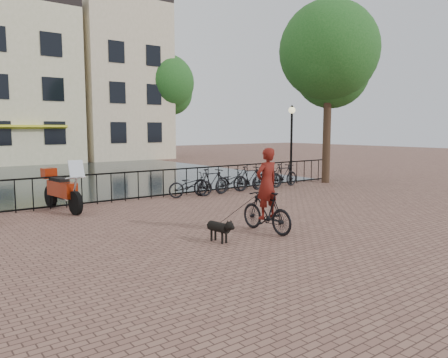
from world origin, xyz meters
TOP-DOWN VIEW (x-y plane):
  - ground at (0.00, 0.00)m, footprint 100.00×100.00m
  - canal_water at (0.00, 17.30)m, footprint 20.00×20.00m
  - railing at (0.00, 8.00)m, footprint 20.00×0.05m
  - canal_house_mid at (0.50, 30.00)m, footprint 8.00×9.50m
  - canal_house_right at (8.50, 30.00)m, footprint 7.00×9.00m
  - tree_near_right at (9.20, 7.30)m, footprint 4.48×4.48m
  - tree_far_right at (12.00, 27.00)m, footprint 4.76×4.76m
  - lamp_post at (7.20, 7.60)m, footprint 0.30×0.30m
  - cyclist at (0.31, 1.71)m, footprint 0.76×1.76m
  - dog at (-1.16, 1.66)m, footprint 0.34×0.81m
  - motorcycle at (-2.78, 7.47)m, footprint 0.82×2.34m
  - parked_bike_0 at (1.80, 7.40)m, footprint 1.79×0.88m
  - parked_bike_1 at (2.75, 7.40)m, footprint 1.67×0.51m
  - parked_bike_2 at (3.70, 7.40)m, footprint 1.77×0.77m
  - parked_bike_3 at (4.65, 7.40)m, footprint 1.68×0.55m
  - parked_bike_4 at (5.60, 7.40)m, footprint 1.73×0.65m
  - parked_bike_5 at (6.55, 7.40)m, footprint 1.68×0.54m

SIDE VIEW (x-z plane):
  - ground at x=0.00m, z-range 0.00..0.00m
  - canal_water at x=0.00m, z-range 0.00..0.00m
  - dog at x=-1.16m, z-range 0.00..0.53m
  - parked_bike_0 at x=1.80m, z-range 0.00..0.90m
  - parked_bike_2 at x=3.70m, z-range 0.00..0.90m
  - parked_bike_4 at x=5.60m, z-range 0.00..0.90m
  - parked_bike_1 at x=2.75m, z-range 0.00..1.00m
  - parked_bike_3 at x=4.65m, z-range 0.00..1.00m
  - parked_bike_5 at x=6.55m, z-range 0.00..1.00m
  - railing at x=0.00m, z-range -0.01..1.02m
  - motorcycle at x=-2.78m, z-range 0.00..1.64m
  - cyclist at x=0.31m, z-range -0.29..2.10m
  - lamp_post at x=7.20m, z-range 0.65..4.10m
  - canal_house_mid at x=0.50m, z-range 0.00..11.80m
  - tree_near_right at x=9.20m, z-range 1.85..10.09m
  - tree_far_right at x=12.00m, z-range 1.97..10.73m
  - canal_house_right at x=8.50m, z-range 0.00..13.30m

